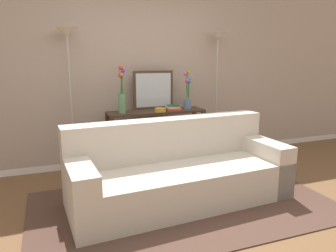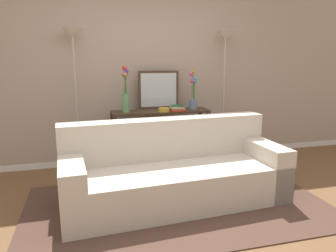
# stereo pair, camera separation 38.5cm
# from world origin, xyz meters

# --- Properties ---
(ground_plane) EXTENTS (16.00, 16.00, 0.02)m
(ground_plane) POSITION_xyz_m (0.00, 0.00, -0.01)
(ground_plane) COLOR brown
(back_wall) EXTENTS (12.00, 0.15, 2.74)m
(back_wall) POSITION_xyz_m (0.00, 2.07, 1.37)
(back_wall) COLOR white
(back_wall) RESTS_ON ground
(area_rug) EXTENTS (3.18, 1.82, 0.01)m
(area_rug) POSITION_xyz_m (0.05, 0.37, 0.01)
(area_rug) COLOR #51382D
(area_rug) RESTS_ON ground
(couch) EXTENTS (2.43, 1.05, 0.88)m
(couch) POSITION_xyz_m (0.05, 0.54, 0.31)
(couch) COLOR beige
(couch) RESTS_ON ground
(console_table) EXTENTS (1.38, 0.37, 0.82)m
(console_table) POSITION_xyz_m (0.18, 1.69, 0.57)
(console_table) COLOR #473323
(console_table) RESTS_ON ground
(floor_lamp_left) EXTENTS (0.28, 0.28, 1.93)m
(floor_lamp_left) POSITION_xyz_m (-0.96, 1.78, 1.51)
(floor_lamp_left) COLOR #B7B2A8
(floor_lamp_left) RESTS_ON ground
(floor_lamp_right) EXTENTS (0.28, 0.28, 1.92)m
(floor_lamp_right) POSITION_xyz_m (1.19, 1.78, 1.51)
(floor_lamp_right) COLOR #B7B2A8
(floor_lamp_right) RESTS_ON ground
(wall_mirror) EXTENTS (0.59, 0.02, 0.55)m
(wall_mirror) POSITION_xyz_m (0.19, 1.84, 1.10)
(wall_mirror) COLOR #473323
(wall_mirror) RESTS_ON console_table
(vase_tall_flowers) EXTENTS (0.10, 0.13, 0.63)m
(vase_tall_flowers) POSITION_xyz_m (-0.31, 1.66, 1.08)
(vase_tall_flowers) COLOR #669E6B
(vase_tall_flowers) RESTS_ON console_table
(vase_short_flowers) EXTENTS (0.12, 0.12, 0.56)m
(vase_short_flowers) POSITION_xyz_m (0.67, 1.71, 1.00)
(vase_short_flowers) COLOR #6B84AD
(vase_short_flowers) RESTS_ON console_table
(fruit_bowl) EXTENTS (0.16, 0.16, 0.05)m
(fruit_bowl) POSITION_xyz_m (0.20, 1.57, 0.85)
(fruit_bowl) COLOR gold
(fruit_bowl) RESTS_ON console_table
(book_stack) EXTENTS (0.22, 0.16, 0.08)m
(book_stack) POSITION_xyz_m (0.40, 1.59, 0.86)
(book_stack) COLOR #BC3328
(book_stack) RESTS_ON console_table
(book_row_under_console) EXTENTS (0.31, 0.16, 0.13)m
(book_row_under_console) POSITION_xyz_m (-0.24, 1.69, 0.06)
(book_row_under_console) COLOR #2D2D33
(book_row_under_console) RESTS_ON ground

